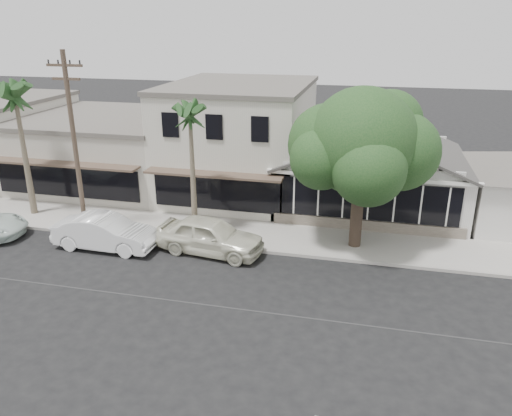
% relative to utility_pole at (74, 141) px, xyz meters
% --- Properties ---
extents(ground, '(140.00, 140.00, 0.00)m').
position_rel_utility_pole_xyz_m(ground, '(9.00, -5.20, -4.79)').
color(ground, black).
rests_on(ground, ground).
extents(sidewalk_north, '(90.00, 3.50, 0.15)m').
position_rel_utility_pole_xyz_m(sidewalk_north, '(1.00, 1.55, -4.71)').
color(sidewalk_north, '#9E9991').
rests_on(sidewalk_north, ground).
extents(corner_shop, '(10.40, 8.60, 5.10)m').
position_rel_utility_pole_xyz_m(corner_shop, '(14.00, 7.27, -2.17)').
color(corner_shop, silver).
rests_on(corner_shop, ground).
extents(row_building_near, '(8.00, 10.00, 6.50)m').
position_rel_utility_pole_xyz_m(row_building_near, '(6.00, 8.30, -1.54)').
color(row_building_near, beige).
rests_on(row_building_near, ground).
extents(row_building_midnear, '(10.00, 10.00, 4.20)m').
position_rel_utility_pole_xyz_m(row_building_midnear, '(-3.00, 8.30, -2.69)').
color(row_building_midnear, '#BDB7AA').
rests_on(row_building_midnear, ground).
extents(utility_pole, '(1.80, 0.24, 9.00)m').
position_rel_utility_pole_xyz_m(utility_pole, '(0.00, 0.00, 0.00)').
color(utility_pole, brown).
rests_on(utility_pole, ground).
extents(car_0, '(5.25, 2.67, 1.71)m').
position_rel_utility_pole_xyz_m(car_0, '(6.96, -0.75, -3.93)').
color(car_0, beige).
rests_on(car_0, ground).
extents(car_1, '(4.95, 1.81, 1.62)m').
position_rel_utility_pole_xyz_m(car_1, '(1.96, -1.44, -3.98)').
color(car_1, white).
rests_on(car_1, ground).
extents(shade_tree, '(6.87, 6.21, 7.62)m').
position_rel_utility_pole_xyz_m(shade_tree, '(13.44, 1.53, 0.23)').
color(shade_tree, '#413427').
rests_on(shade_tree, ground).
extents(palm_east, '(2.52, 2.52, 7.09)m').
position_rel_utility_pole_xyz_m(palm_east, '(5.64, 0.84, 1.30)').
color(palm_east, '#726651').
rests_on(palm_east, ground).
extents(palm_mid, '(2.49, 2.49, 7.74)m').
position_rel_utility_pole_xyz_m(palm_mid, '(-4.11, 1.52, 1.83)').
color(palm_mid, '#726651').
rests_on(palm_mid, ground).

